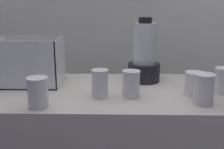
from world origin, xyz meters
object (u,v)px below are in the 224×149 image
Objects in this scene: carrot_display_bin at (30,70)px; juice_cup_orange_rightmost at (223,82)px; juice_cup_beet_middle at (131,86)px; juice_cup_beet_far_left at (38,95)px; juice_cup_mango_far_right at (204,91)px; juice_cup_pomegranate_left at (100,85)px; juice_cup_beet_right at (194,85)px; blender_pitcher at (144,57)px.

juice_cup_orange_rightmost is (0.98, -0.14, -0.02)m from carrot_display_bin.
juice_cup_orange_rightmost is at bearing 8.74° from juice_cup_beet_middle.
juice_cup_beet_far_left is 0.87m from juice_cup_orange_rightmost.
juice_cup_beet_far_left is at bearing -175.52° from juice_cup_mango_far_right.
carrot_display_bin reaches higher than juice_cup_orange_rightmost.
juice_cup_mango_far_right is (0.71, 0.06, 0.00)m from juice_cup_beet_far_left.
juice_cup_mango_far_right is (0.45, -0.08, 0.00)m from juice_cup_pomegranate_left.
carrot_display_bin is 0.85m from juice_cup_beet_right.
juice_cup_pomegranate_left is 0.14m from juice_cup_beet_middle.
carrot_display_bin reaches higher than juice_cup_beet_middle.
juice_cup_beet_right is at bearing -11.64° from carrot_display_bin.
blender_pitcher is 2.69× the size of juice_cup_beet_far_left.
juice_cup_orange_rightmost is at bearing 48.22° from juice_cup_mango_far_right.
carrot_display_bin is 2.67× the size of juice_cup_orange_rightmost.
juice_cup_mango_far_right is 1.07× the size of juice_cup_orange_rightmost.
juice_cup_beet_right is (0.70, 0.17, -0.01)m from juice_cup_beet_far_left.
blender_pitcher is 2.66× the size of juice_cup_pomegranate_left.
blender_pitcher is 0.34m from juice_cup_beet_right.
juice_cup_pomegranate_left reaches higher than juice_cup_beet_far_left.
juice_cup_beet_far_left is 0.42m from juice_cup_beet_middle.
juice_cup_beet_middle is at bearing -173.58° from juice_cup_beet_right.
carrot_display_bin is at bearing 111.65° from juice_cup_beet_far_left.
carrot_display_bin is 0.57m from juice_cup_beet_middle.
juice_cup_pomegranate_left is at bearing -28.49° from carrot_display_bin.
juice_cup_mango_far_right is (0.84, -0.29, -0.02)m from carrot_display_bin.
carrot_display_bin reaches higher than juice_cup_beet_right.
blender_pitcher is at bearing 121.77° from juice_cup_mango_far_right.
juice_cup_beet_middle is (0.40, 0.14, -0.00)m from juice_cup_beet_far_left.
juice_cup_mango_far_right is at bearing -58.23° from blender_pitcher.
carrot_display_bin is 0.96× the size of blender_pitcher.
juice_cup_beet_middle is 1.01× the size of juice_cup_orange_rightmost.
blender_pitcher is (0.62, 0.08, 0.06)m from carrot_display_bin.
carrot_display_bin is at bearing 168.36° from juice_cup_beet_right.
juice_cup_pomegranate_left is at bearing -172.86° from juice_cup_orange_rightmost.
juice_cup_beet_far_left is 1.15× the size of juice_cup_beet_right.
blender_pitcher is 0.30m from juice_cup_beet_middle.
juice_cup_beet_middle is 0.32m from juice_cup_mango_far_right.
carrot_display_bin is at bearing 172.04° from juice_cup_orange_rightmost.
blender_pitcher is 2.76× the size of juice_cup_beet_middle.
juice_cup_beet_far_left reaches higher than juice_cup_beet_middle.
juice_cup_pomegranate_left is (0.25, 0.13, 0.00)m from juice_cup_beet_far_left.
juice_cup_beet_middle is at bearing -21.12° from carrot_display_bin.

